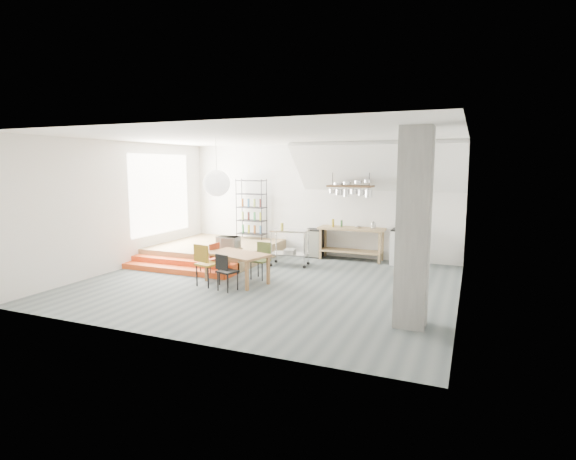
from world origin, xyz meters
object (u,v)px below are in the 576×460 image
at_px(dining_table, 237,256).
at_px(rolling_cart, 290,242).
at_px(mini_fridge, 314,243).
at_px(stove, 403,246).

relative_size(dining_table, rolling_cart, 1.54).
height_order(dining_table, mini_fridge, mini_fridge).
distance_m(dining_table, mini_fridge, 3.46).
relative_size(rolling_cart, mini_fridge, 1.28).
bearing_deg(dining_table, rolling_cart, 94.51).
height_order(stove, mini_fridge, stove).
bearing_deg(dining_table, stove, 63.46).
bearing_deg(rolling_cart, mini_fridge, 73.97).
height_order(stove, dining_table, stove).
bearing_deg(stove, dining_table, -133.05).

